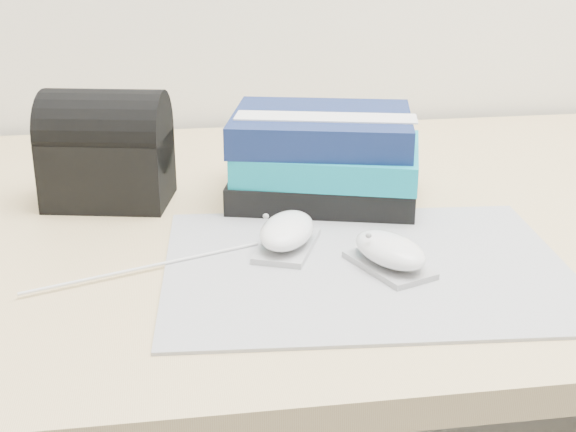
{
  "coord_description": "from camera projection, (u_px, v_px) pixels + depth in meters",
  "views": [
    {
      "loc": [
        -0.17,
        0.7,
        1.06
      ],
      "look_at": [
        -0.06,
        1.46,
        0.77
      ],
      "focal_mm": 50.0,
      "sensor_mm": 36.0,
      "label": 1
    }
  ],
  "objects": [
    {
      "name": "mouse_rear",
      "position": [
        287.0,
        233.0,
        0.83
      ],
      "size": [
        0.09,
        0.11,
        0.04
      ],
      "color": "#ABABAD",
      "rests_on": "mousepad"
    },
    {
      "name": "mousepad",
      "position": [
        366.0,
        266.0,
        0.8
      ],
      "size": [
        0.42,
        0.34,
        0.0
      ],
      "primitive_type": "cube",
      "rotation": [
        0.0,
        0.0,
        -0.08
      ],
      "color": "gray",
      "rests_on": "desk"
    },
    {
      "name": "usb_cable",
      "position": [
        146.0,
        267.0,
        0.79
      ],
      "size": [
        0.23,
        0.09,
        0.0
      ],
      "primitive_type": "cylinder",
      "rotation": [
        0.0,
        1.57,
        0.35
      ],
      "color": "silver",
      "rests_on": "mousepad"
    },
    {
      "name": "book_stack",
      "position": [
        325.0,
        157.0,
        0.97
      ],
      "size": [
        0.26,
        0.23,
        0.11
      ],
      "color": "black",
      "rests_on": "desk"
    },
    {
      "name": "desk",
      "position": [
        309.0,
        353.0,
        1.1
      ],
      "size": [
        1.6,
        0.8,
        0.73
      ],
      "color": "tan",
      "rests_on": "ground"
    },
    {
      "name": "pouch",
      "position": [
        107.0,
        149.0,
        0.96
      ],
      "size": [
        0.16,
        0.13,
        0.14
      ],
      "color": "black",
      "rests_on": "desk"
    },
    {
      "name": "mouse_front",
      "position": [
        390.0,
        252.0,
        0.79
      ],
      "size": [
        0.08,
        0.1,
        0.04
      ],
      "color": "#9B9B9D",
      "rests_on": "mousepad"
    }
  ]
}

